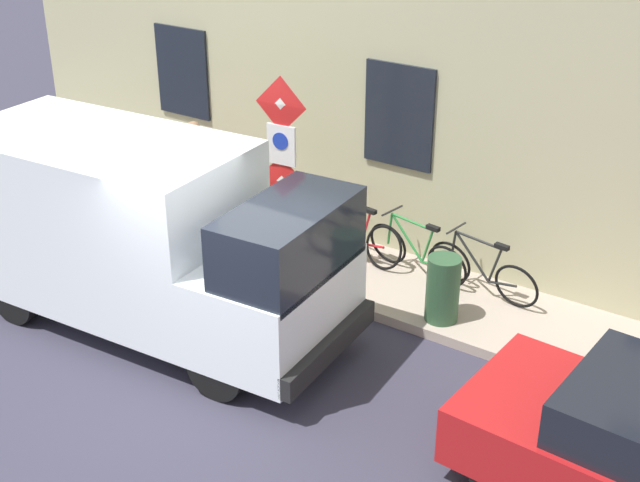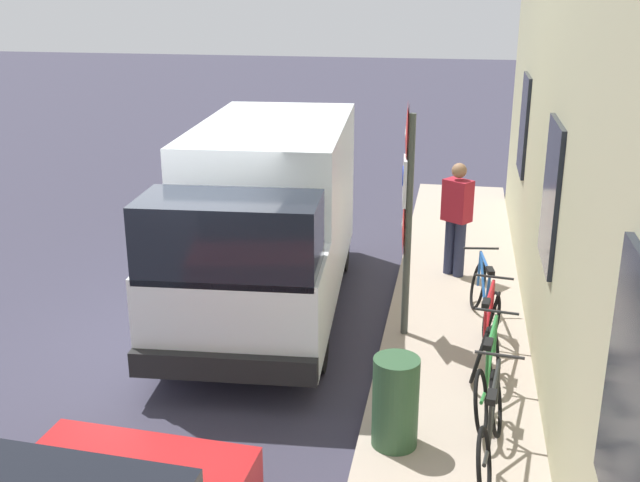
{
  "view_description": "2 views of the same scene",
  "coord_description": "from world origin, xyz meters",
  "px_view_note": "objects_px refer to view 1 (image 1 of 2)",
  "views": [
    {
      "loc": [
        -6.07,
        -5.69,
        6.06
      ],
      "look_at": [
        2.15,
        -0.04,
        1.12
      ],
      "focal_mm": 47.97,
      "sensor_mm": 36.0,
      "label": 1
    },
    {
      "loc": [
        3.24,
        -7.85,
        4.32
      ],
      "look_at": [
        1.48,
        1.6,
        1.07
      ],
      "focal_mm": 42.77,
      "sensor_mm": 36.0,
      "label": 2
    }
  ],
  "objects_px": {
    "delivery_van": "(143,232)",
    "bicycle_black": "(482,271)",
    "sign_post_stacked": "(282,159)",
    "bicycle_red": "(356,234)",
    "pedestrian": "(196,169)",
    "bicycle_green": "(417,252)",
    "bicycle_blue": "(300,218)",
    "litter_bin": "(443,289)"
  },
  "relations": [
    {
      "from": "delivery_van",
      "to": "litter_bin",
      "type": "bearing_deg",
      "value": 27.98
    },
    {
      "from": "sign_post_stacked",
      "to": "delivery_van",
      "type": "xyz_separation_m",
      "value": [
        -1.91,
        0.8,
        -0.58
      ]
    },
    {
      "from": "bicycle_green",
      "to": "bicycle_blue",
      "type": "xyz_separation_m",
      "value": [
        -0.0,
        2.05,
        0.0
      ]
    },
    {
      "from": "bicycle_green",
      "to": "bicycle_red",
      "type": "height_order",
      "value": "same"
    },
    {
      "from": "bicycle_black",
      "to": "bicycle_green",
      "type": "height_order",
      "value": "same"
    },
    {
      "from": "delivery_van",
      "to": "bicycle_green",
      "type": "xyz_separation_m",
      "value": [
        2.94,
        -2.4,
        -0.82
      ]
    },
    {
      "from": "sign_post_stacked",
      "to": "bicycle_red",
      "type": "bearing_deg",
      "value": -29.16
    },
    {
      "from": "bicycle_blue",
      "to": "litter_bin",
      "type": "distance_m",
      "value": 3.04
    },
    {
      "from": "bicycle_black",
      "to": "litter_bin",
      "type": "height_order",
      "value": "litter_bin"
    },
    {
      "from": "sign_post_stacked",
      "to": "bicycle_red",
      "type": "xyz_separation_m",
      "value": [
        1.03,
        -0.57,
        -1.4
      ]
    },
    {
      "from": "pedestrian",
      "to": "delivery_van",
      "type": "bearing_deg",
      "value": -26.0
    },
    {
      "from": "bicycle_red",
      "to": "litter_bin",
      "type": "xyz_separation_m",
      "value": [
        -0.88,
        -1.89,
        0.08
      ]
    },
    {
      "from": "delivery_van",
      "to": "bicycle_blue",
      "type": "relative_size",
      "value": 3.18
    },
    {
      "from": "bicycle_green",
      "to": "litter_bin",
      "type": "height_order",
      "value": "litter_bin"
    },
    {
      "from": "sign_post_stacked",
      "to": "bicycle_black",
      "type": "bearing_deg",
      "value": -68.58
    },
    {
      "from": "litter_bin",
      "to": "bicycle_red",
      "type": "bearing_deg",
      "value": 65.01
    },
    {
      "from": "bicycle_blue",
      "to": "bicycle_green",
      "type": "bearing_deg",
      "value": 171.88
    },
    {
      "from": "pedestrian",
      "to": "litter_bin",
      "type": "bearing_deg",
      "value": 29.51
    },
    {
      "from": "bicycle_black",
      "to": "pedestrian",
      "type": "height_order",
      "value": "pedestrian"
    },
    {
      "from": "delivery_van",
      "to": "pedestrian",
      "type": "height_order",
      "value": "delivery_van"
    },
    {
      "from": "delivery_van",
      "to": "pedestrian",
      "type": "distance_m",
      "value": 2.89
    },
    {
      "from": "bicycle_black",
      "to": "bicycle_blue",
      "type": "distance_m",
      "value": 3.07
    },
    {
      "from": "delivery_van",
      "to": "bicycle_black",
      "type": "distance_m",
      "value": 4.58
    },
    {
      "from": "delivery_van",
      "to": "bicycle_red",
      "type": "relative_size",
      "value": 3.18
    },
    {
      "from": "delivery_van",
      "to": "bicycle_blue",
      "type": "xyz_separation_m",
      "value": [
        2.93,
        -0.36,
        -0.82
      ]
    },
    {
      "from": "pedestrian",
      "to": "litter_bin",
      "type": "relative_size",
      "value": 1.91
    },
    {
      "from": "sign_post_stacked",
      "to": "bicycle_red",
      "type": "height_order",
      "value": "sign_post_stacked"
    },
    {
      "from": "bicycle_blue",
      "to": "bicycle_black",
      "type": "bearing_deg",
      "value": 171.86
    },
    {
      "from": "sign_post_stacked",
      "to": "pedestrian",
      "type": "height_order",
      "value": "sign_post_stacked"
    },
    {
      "from": "sign_post_stacked",
      "to": "pedestrian",
      "type": "relative_size",
      "value": 1.63
    },
    {
      "from": "litter_bin",
      "to": "bicycle_green",
      "type": "bearing_deg",
      "value": 44.49
    },
    {
      "from": "litter_bin",
      "to": "delivery_van",
      "type": "bearing_deg",
      "value": 122.22
    },
    {
      "from": "bicycle_black",
      "to": "litter_bin",
      "type": "bearing_deg",
      "value": 86.79
    },
    {
      "from": "bicycle_green",
      "to": "litter_bin",
      "type": "distance_m",
      "value": 1.23
    },
    {
      "from": "bicycle_green",
      "to": "pedestrian",
      "type": "height_order",
      "value": "pedestrian"
    },
    {
      "from": "bicycle_red",
      "to": "delivery_van",
      "type": "bearing_deg",
      "value": 73.18
    },
    {
      "from": "bicycle_green",
      "to": "bicycle_red",
      "type": "xyz_separation_m",
      "value": [
        0.0,
        1.02,
        0.0
      ]
    },
    {
      "from": "bicycle_green",
      "to": "sign_post_stacked",
      "type": "bearing_deg",
      "value": 40.98
    },
    {
      "from": "bicycle_red",
      "to": "sign_post_stacked",
      "type": "bearing_deg",
      "value": 69.15
    },
    {
      "from": "delivery_van",
      "to": "litter_bin",
      "type": "height_order",
      "value": "delivery_van"
    },
    {
      "from": "delivery_van",
      "to": "bicycle_black",
      "type": "xyz_separation_m",
      "value": [
        2.94,
        -3.42,
        -0.82
      ]
    },
    {
      "from": "bicycle_blue",
      "to": "pedestrian",
      "type": "bearing_deg",
      "value": 5.05
    }
  ]
}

